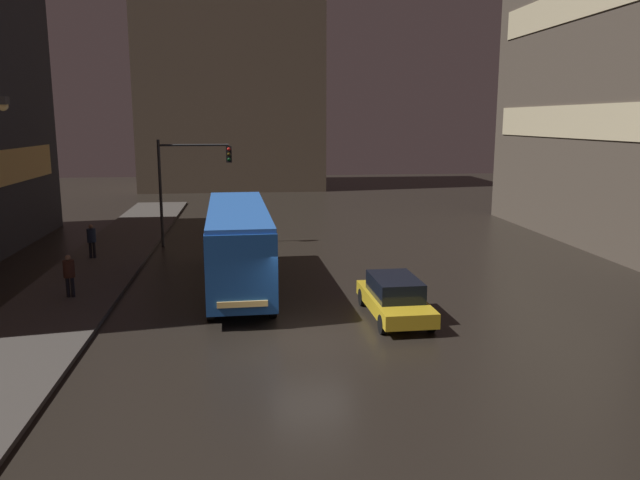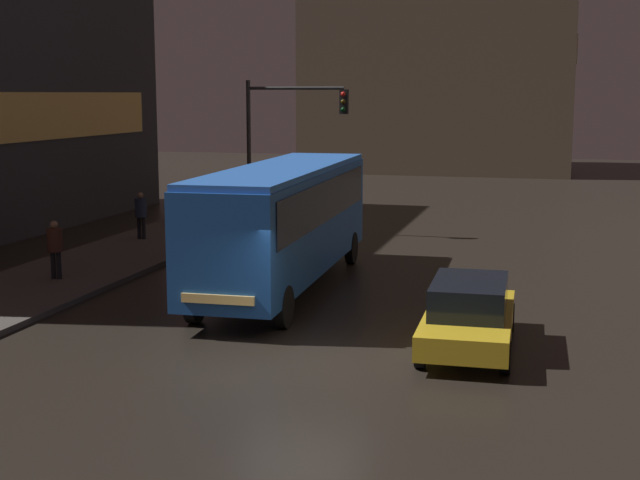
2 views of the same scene
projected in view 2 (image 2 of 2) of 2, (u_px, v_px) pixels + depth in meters
name	position (u px, v px, depth m)	size (l,w,h in m)	color
ground_plane	(300.00, 364.00, 17.79)	(120.00, 120.00, 0.00)	black
sidewalk_left	(124.00, 254.00, 29.60)	(4.00, 48.00, 0.15)	#47423D
building_far_backdrop	(444.00, 5.00, 62.04)	(18.07, 12.00, 22.90)	brown
bus_near	(284.00, 214.00, 24.35)	(2.77, 11.08, 3.40)	#194793
car_taxi	(469.00, 314.00, 18.81)	(1.94, 4.65, 1.47)	gold
pedestrian_near	(141.00, 211.00, 32.06)	(0.49, 0.49, 1.69)	black
pedestrian_mid	(55.00, 244.00, 25.11)	(0.52, 0.52, 1.66)	black
traffic_light_main	(284.00, 129.00, 33.61)	(3.97, 0.35, 5.84)	#2D2D2D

